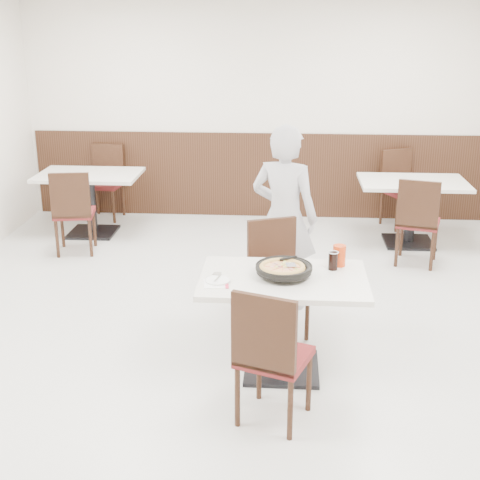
# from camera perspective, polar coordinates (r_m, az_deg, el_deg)

# --- Properties ---
(floor) EXTENTS (7.00, 7.00, 0.00)m
(floor) POSITION_cam_1_polar(r_m,az_deg,el_deg) (5.66, 0.12, -7.96)
(floor) COLOR #B4B3AF
(floor) RESTS_ON ground
(wall_back) EXTENTS (6.00, 0.04, 2.80)m
(wall_back) POSITION_cam_1_polar(r_m,az_deg,el_deg) (8.63, 1.75, 11.09)
(wall_back) COLOR silver
(wall_back) RESTS_ON floor
(wall_front) EXTENTS (6.00, 0.04, 2.80)m
(wall_front) POSITION_cam_1_polar(r_m,az_deg,el_deg) (1.95, -7.27, -17.08)
(wall_front) COLOR silver
(wall_front) RESTS_ON floor
(wainscot_back) EXTENTS (5.90, 0.03, 1.10)m
(wainscot_back) POSITION_cam_1_polar(r_m,az_deg,el_deg) (8.76, 1.69, 5.55)
(wainscot_back) COLOR black
(wainscot_back) RESTS_ON floor
(main_table) EXTENTS (1.21, 0.81, 0.75)m
(main_table) POSITION_cam_1_polar(r_m,az_deg,el_deg) (4.96, 3.65, -7.20)
(main_table) COLOR beige
(main_table) RESTS_ON floor
(chair_near) EXTENTS (0.54, 0.54, 0.95)m
(chair_near) POSITION_cam_1_polar(r_m,az_deg,el_deg) (4.34, 2.96, -9.65)
(chair_near) COLOR black
(chair_near) RESTS_ON floor
(chair_far) EXTENTS (0.55, 0.55, 0.95)m
(chair_far) POSITION_cam_1_polar(r_m,az_deg,el_deg) (5.47, 3.36, -3.48)
(chair_far) COLOR black
(chair_far) RESTS_ON floor
(trivet) EXTENTS (0.13, 0.13, 0.04)m
(trivet) POSITION_cam_1_polar(r_m,az_deg,el_deg) (4.77, 3.48, -3.09)
(trivet) COLOR black
(trivet) RESTS_ON main_table
(pizza_pan) EXTENTS (0.40, 0.40, 0.01)m
(pizza_pan) POSITION_cam_1_polar(r_m,az_deg,el_deg) (4.80, 3.76, -2.67)
(pizza_pan) COLOR black
(pizza_pan) RESTS_ON trivet
(pizza) EXTENTS (0.32, 0.32, 0.02)m
(pizza) POSITION_cam_1_polar(r_m,az_deg,el_deg) (4.77, 3.62, -2.55)
(pizza) COLOR tan
(pizza) RESTS_ON pizza_pan
(pizza_server) EXTENTS (0.08, 0.10, 0.00)m
(pizza_server) POSITION_cam_1_polar(r_m,az_deg,el_deg) (4.78, 4.35, -2.11)
(pizza_server) COLOR white
(pizza_server) RESTS_ON pizza
(napkin) EXTENTS (0.19, 0.19, 0.00)m
(napkin) POSITION_cam_1_polar(r_m,az_deg,el_deg) (4.68, -2.07, -3.73)
(napkin) COLOR white
(napkin) RESTS_ON main_table
(side_plate) EXTENTS (0.18, 0.18, 0.01)m
(side_plate) POSITION_cam_1_polar(r_m,az_deg,el_deg) (4.71, -1.92, -3.48)
(side_plate) COLOR white
(side_plate) RESTS_ON napkin
(fork) EXTENTS (0.05, 0.15, 0.00)m
(fork) POSITION_cam_1_polar(r_m,az_deg,el_deg) (4.73, -1.90, -3.26)
(fork) COLOR white
(fork) RESTS_ON side_plate
(cola_glass) EXTENTS (0.07, 0.07, 0.13)m
(cola_glass) POSITION_cam_1_polar(r_m,az_deg,el_deg) (4.96, 7.94, -1.80)
(cola_glass) COLOR black
(cola_glass) RESTS_ON main_table
(red_cup) EXTENTS (0.10, 0.10, 0.16)m
(red_cup) POSITION_cam_1_polar(r_m,az_deg,el_deg) (5.04, 8.47, -1.32)
(red_cup) COLOR #B52F0A
(red_cup) RESTS_ON main_table
(diner_person) EXTENTS (0.70, 0.57, 1.66)m
(diner_person) POSITION_cam_1_polar(r_m,az_deg,el_deg) (5.93, 3.80, 1.91)
(diner_person) COLOR #B8B7BB
(diner_person) RESTS_ON floor
(bg_table_left) EXTENTS (1.22, 0.83, 0.75)m
(bg_table_left) POSITION_cam_1_polar(r_m,az_deg,el_deg) (8.26, -12.60, 3.04)
(bg_table_left) COLOR beige
(bg_table_left) RESTS_ON floor
(bg_chair_left_near) EXTENTS (0.48, 0.48, 0.95)m
(bg_chair_left_near) POSITION_cam_1_polar(r_m,az_deg,el_deg) (7.62, -13.96, 2.41)
(bg_chair_left_near) COLOR black
(bg_chair_left_near) RESTS_ON floor
(bg_chair_left_far) EXTENTS (0.46, 0.46, 0.95)m
(bg_chair_left_far) POSITION_cam_1_polar(r_m,az_deg,el_deg) (8.83, -11.51, 4.79)
(bg_chair_left_far) COLOR black
(bg_chair_left_far) RESTS_ON floor
(bg_table_right) EXTENTS (1.24, 0.86, 0.75)m
(bg_table_right) POSITION_cam_1_polar(r_m,az_deg,el_deg) (7.95, 14.35, 2.29)
(bg_table_right) COLOR beige
(bg_table_right) RESTS_ON floor
(bg_chair_right_near) EXTENTS (0.52, 0.52, 0.95)m
(bg_chair_right_near) POSITION_cam_1_polar(r_m,az_deg,el_deg) (7.29, 14.98, 1.61)
(bg_chair_right_near) COLOR black
(bg_chair_right_near) RESTS_ON floor
(bg_chair_right_far) EXTENTS (0.55, 0.55, 0.95)m
(bg_chair_right_far) POSITION_cam_1_polar(r_m,az_deg,el_deg) (8.56, 13.74, 4.19)
(bg_chair_right_far) COLOR black
(bg_chair_right_far) RESTS_ON floor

